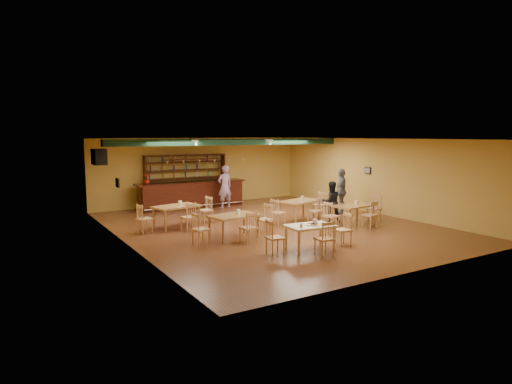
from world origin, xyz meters
TOP-DOWN VIEW (x-y plane):
  - floor at (0.00, 0.00)m, footprint 12.00×12.00m
  - ceiling_beam at (0.00, 2.80)m, footprint 10.00×0.30m
  - track_rail_left at (-1.80, 3.40)m, footprint 0.05×2.50m
  - track_rail_right at (1.40, 3.40)m, footprint 0.05×2.50m
  - ac_unit at (-4.80, 4.20)m, footprint 0.34×0.70m
  - picture_left at (-4.97, 1.00)m, footprint 0.04×0.34m
  - picture_right at (4.97, 0.50)m, footprint 0.04×0.34m
  - bar_counter at (-0.81, 5.15)m, footprint 4.84×0.85m
  - back_bar_hutch at (-0.81, 5.78)m, footprint 3.75×0.40m
  - poinsettia at (-2.78, 5.15)m, footprint 0.32×0.32m
  - dining_table_a at (-2.90, 1.51)m, footprint 1.66×1.20m
  - dining_table_b at (1.41, 0.32)m, footprint 1.68×1.24m
  - dining_table_c at (-2.00, -0.95)m, footprint 1.59×1.08m
  - dining_table_d at (2.56, -1.29)m, footprint 1.54×1.05m
  - near_table at (-0.84, -3.20)m, footprint 1.36×0.94m
  - pizza_tray at (-0.75, -3.20)m, footprint 0.50×0.50m
  - parmesan_shaker at (-1.26, -3.34)m, footprint 0.08×0.08m
  - napkin_stack at (-0.52, -3.02)m, footprint 0.24×0.21m
  - pizza_server at (-0.61, -3.16)m, footprint 0.32×0.23m
  - side_plate at (-0.33, -3.39)m, footprint 0.24×0.24m
  - patron_bar at (0.38, 4.33)m, footprint 0.71×0.50m
  - patron_right_a at (2.21, -0.48)m, footprint 0.87×0.77m
  - patron_right_b at (3.76, 0.71)m, footprint 1.08×1.03m

SIDE VIEW (x-z plane):
  - floor at x=0.00m, z-range 0.00..0.00m
  - near_table at x=-0.84m, z-range 0.00..0.69m
  - dining_table_d at x=2.56m, z-range 0.00..0.72m
  - dining_table_c at x=-2.00m, z-range 0.00..0.74m
  - dining_table_b at x=1.41m, z-range 0.00..0.75m
  - dining_table_a at x=-2.90m, z-range 0.00..0.76m
  - bar_counter at x=-0.81m, z-range 0.00..1.13m
  - side_plate at x=-0.33m, z-range 0.69..0.71m
  - pizza_tray at x=-0.75m, z-range 0.69..0.71m
  - napkin_stack at x=-0.52m, z-range 0.69..0.72m
  - pizza_server at x=-0.61m, z-range 0.71..0.71m
  - patron_right_a at x=2.21m, z-range 0.00..1.49m
  - parmesan_shaker at x=-1.26m, z-range 0.69..0.80m
  - patron_right_b at x=3.76m, z-range 0.00..1.80m
  - patron_bar at x=0.38m, z-range 0.00..1.85m
  - back_bar_hutch at x=-0.81m, z-range 0.00..2.28m
  - poinsettia at x=-2.78m, z-range 1.13..1.58m
  - picture_left at x=-4.97m, z-range 1.56..1.84m
  - picture_right at x=4.97m, z-range 1.56..1.84m
  - ac_unit at x=-4.80m, z-range 2.11..2.59m
  - ceiling_beam at x=0.00m, z-range 2.75..3.00m
  - track_rail_left at x=-1.80m, z-range 2.92..2.96m
  - track_rail_right at x=1.40m, z-range 2.92..2.96m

